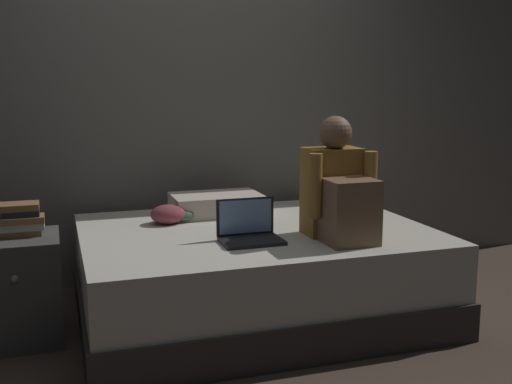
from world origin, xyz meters
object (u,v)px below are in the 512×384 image
(person_sitting, at_px, (339,192))
(clothes_pile, at_px, (173,214))
(nightstand, at_px, (18,289))
(book_stack, at_px, (21,220))
(pillow, at_px, (216,204))
(laptop, at_px, (249,231))
(bed, at_px, (255,272))

(person_sitting, bearing_deg, clothes_pile, 140.20)
(nightstand, bearing_deg, book_stack, 46.84)
(pillow, height_order, book_stack, book_stack)
(nightstand, distance_m, book_stack, 0.37)
(laptop, bearing_deg, clothes_pile, 117.63)
(pillow, bearing_deg, bed, -75.67)
(nightstand, bearing_deg, laptop, -14.73)
(nightstand, height_order, person_sitting, person_sitting)
(person_sitting, bearing_deg, book_stack, 165.41)
(book_stack, distance_m, clothes_pile, 0.88)
(laptop, relative_size, book_stack, 1.34)
(laptop, xyz_separation_m, clothes_pile, (-0.30, 0.57, -0.01))
(pillow, xyz_separation_m, book_stack, (-1.15, -0.37, 0.06))
(bed, height_order, person_sitting, person_sitting)
(book_stack, bearing_deg, laptop, -16.77)
(pillow, distance_m, book_stack, 1.21)
(bed, distance_m, clothes_pile, 0.61)
(nightstand, relative_size, clothes_pile, 2.02)
(pillow, bearing_deg, person_sitting, -59.04)
(person_sitting, relative_size, book_stack, 2.73)
(bed, height_order, nightstand, nightstand)
(person_sitting, xyz_separation_m, laptop, (-0.48, 0.08, -0.20))
(clothes_pile, bearing_deg, book_stack, -164.92)
(book_stack, relative_size, clothes_pile, 0.86)
(person_sitting, bearing_deg, pillow, 120.96)
(person_sitting, bearing_deg, nightstand, 166.85)
(nightstand, distance_m, pillow, 1.29)
(person_sitting, height_order, book_stack, person_sitting)
(bed, xyz_separation_m, laptop, (-0.12, -0.27, 0.32))
(laptop, distance_m, pillow, 0.72)
(pillow, relative_size, book_stack, 2.34)
(nightstand, height_order, laptop, laptop)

